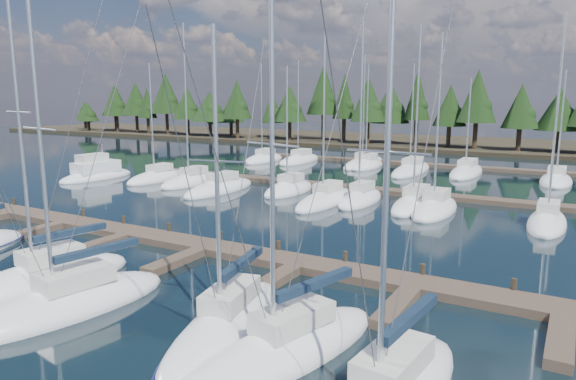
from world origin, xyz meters
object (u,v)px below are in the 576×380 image
Objects in this scene: front_sailboat_3 at (67,304)px; front_sailboat_4 at (226,326)px; main_dock at (203,250)px; motor_yacht_left at (96,174)px; front_sailboat_5 at (284,350)px; front_sailboat_2 at (44,278)px.

front_sailboat_3 is 1.15× the size of front_sailboat_4.
motor_yacht_left is (-26.91, 15.29, 0.28)m from main_dock.
main_dock is at bearing -29.61° from motor_yacht_left.
front_sailboat_5 is 43.50m from motor_yacht_left.
motor_yacht_left is at bearing 138.10° from front_sailboat_3.
front_sailboat_2 is 1.07× the size of front_sailboat_3.
front_sailboat_4 reaches higher than motor_yacht_left.
main_dock is at bearing 65.65° from front_sailboat_2.
front_sailboat_3 is at bearing -22.55° from front_sailboat_2.
front_sailboat_4 is 0.90× the size of front_sailboat_5.
front_sailboat_3 is at bearing -41.90° from motor_yacht_left.
front_sailboat_2 is (-3.40, -7.50, 0.09)m from main_dock.
front_sailboat_5 is at bearing -1.62° from front_sailboat_2.
front_sailboat_3 reaches higher than front_sailboat_5.
front_sailboat_3 is 7.12m from front_sailboat_4.
main_dock is 8.24m from front_sailboat_2.
main_dock is 3.01× the size of front_sailboat_2.
front_sailboat_2 is at bearing -178.89° from front_sailboat_4.
front_sailboat_5 reaches higher than main_dock.
motor_yacht_left is (-27.05, 24.26, 0.21)m from front_sailboat_3.
front_sailboat_3 is 1.52× the size of motor_yacht_left.
front_sailboat_5 is at bearing -32.20° from motor_yacht_left.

